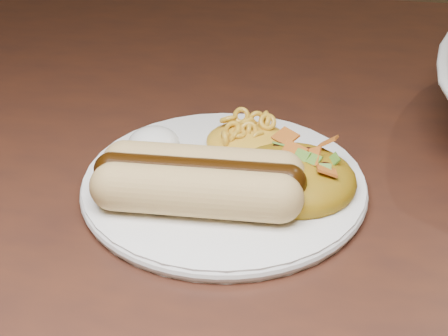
# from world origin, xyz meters

# --- Properties ---
(table) EXTENTS (1.60, 0.90, 0.75)m
(table) POSITION_xyz_m (0.00, 0.00, 0.66)
(table) COLOR #3E1D12
(table) RESTS_ON floor
(plate) EXTENTS (0.28, 0.28, 0.01)m
(plate) POSITION_xyz_m (0.02, -0.08, 0.76)
(plate) COLOR white
(plate) RESTS_ON table
(hotdog) EXTENTS (0.14, 0.08, 0.04)m
(hotdog) POSITION_xyz_m (0.00, -0.11, 0.78)
(hotdog) COLOR tan
(hotdog) RESTS_ON plate
(mac_and_cheese) EXTENTS (0.09, 0.09, 0.03)m
(mac_and_cheese) POSITION_xyz_m (0.03, -0.02, 0.78)
(mac_and_cheese) COLOR orange
(mac_and_cheese) RESTS_ON plate
(sour_cream) EXTENTS (0.05, 0.05, 0.03)m
(sour_cream) POSITION_xyz_m (-0.05, -0.04, 0.78)
(sour_cream) COLOR white
(sour_cream) RESTS_ON plate
(taco_salad) EXTENTS (0.10, 0.10, 0.05)m
(taco_salad) POSITION_xyz_m (0.07, -0.08, 0.78)
(taco_salad) COLOR #CE5700
(taco_salad) RESTS_ON plate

